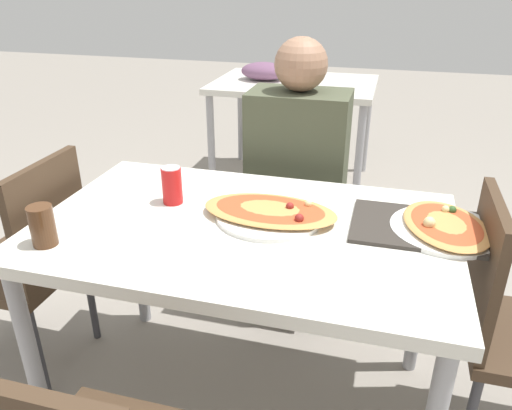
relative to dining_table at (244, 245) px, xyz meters
The scene contains 11 objects.
ground_plane 0.67m from the dining_table, ahead, with size 14.00×14.00×0.00m, color gray.
dining_table is the anchor object (origin of this frame).
chair_far_seated 0.75m from the dining_table, 86.56° to the left, with size 0.40×0.40×0.87m.
chair_side_left 0.84m from the dining_table, behind, with size 0.40×0.40×0.87m.
person_seated 0.62m from the dining_table, 85.94° to the left, with size 0.40×0.27×1.22m.
pizza_main 0.13m from the dining_table, 45.83° to the left, with size 0.43×0.34×0.05m.
soda_can 0.32m from the dining_table, 162.08° to the left, with size 0.07×0.07×0.12m.
drink_glass 0.59m from the dining_table, 152.42° to the right, with size 0.07×0.07×0.12m.
serving_tray 0.52m from the dining_table, 12.23° to the left, with size 0.37×0.28×0.01m.
pizza_second 0.60m from the dining_table, 10.55° to the left, with size 0.32×0.39×0.06m.
background_table 2.15m from the dining_table, 98.18° to the left, with size 1.10×0.80×0.86m.
Camera 1 is at (0.39, -1.29, 1.45)m, focal length 35.00 mm.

